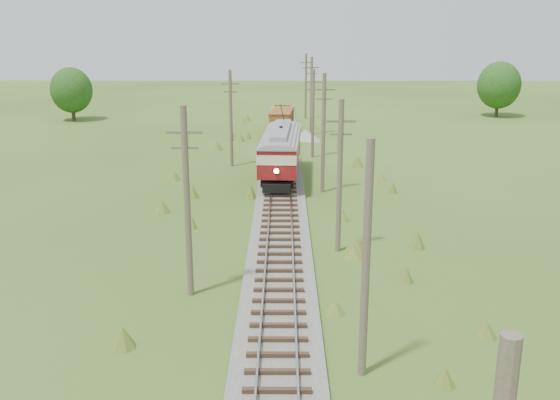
{
  "coord_description": "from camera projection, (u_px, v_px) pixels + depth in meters",
  "views": [
    {
      "loc": [
        0.21,
        -15.37,
        12.41
      ],
      "look_at": [
        0.0,
        20.62,
        2.26
      ],
      "focal_mm": 40.0,
      "sensor_mm": 36.0,
      "label": 1
    }
  ],
  "objects": [
    {
      "name": "utility_pole_r_4",
      "position": [
        313.0,
        113.0,
        59.32
      ],
      "size": [
        1.6,
        0.3,
        8.4
      ],
      "color": "brown",
      "rests_on": "ground"
    },
    {
      "name": "utility_pole_r_5",
      "position": [
        311.0,
        95.0,
        71.76
      ],
      "size": [
        1.6,
        0.3,
        8.9
      ],
      "color": "brown",
      "rests_on": "ground"
    },
    {
      "name": "utility_pole_l_a",
      "position": [
        187.0,
        201.0,
        28.48
      ],
      "size": [
        1.6,
        0.3,
        9.0
      ],
      "color": "brown",
      "rests_on": "ground"
    },
    {
      "name": "utility_pole_r_3",
      "position": [
        323.0,
        132.0,
        46.72
      ],
      "size": [
        1.6,
        0.3,
        9.0
      ],
      "color": "brown",
      "rests_on": "ground"
    },
    {
      "name": "streetcar",
      "position": [
        281.0,
        148.0,
        50.92
      ],
      "size": [
        3.55,
        12.69,
        5.76
      ],
      "rotation": [
        0.0,
        0.0,
        -0.05
      ],
      "color": "black",
      "rests_on": "ground"
    },
    {
      "name": "railbed_main",
      "position": [
        281.0,
        180.0,
        50.83
      ],
      "size": [
        3.6,
        96.0,
        0.57
      ],
      "color": "#605B54",
      "rests_on": "ground"
    },
    {
      "name": "tree_mid_b",
      "position": [
        499.0,
        85.0,
        86.11
      ],
      "size": [
        5.88,
        5.88,
        7.57
      ],
      "color": "#38281C",
      "rests_on": "ground"
    },
    {
      "name": "gravel_pile",
      "position": [
        307.0,
        135.0,
        69.39
      ],
      "size": [
        3.24,
        3.43,
        1.18
      ],
      "color": "gray",
      "rests_on": "ground"
    },
    {
      "name": "utility_pole_r_2",
      "position": [
        340.0,
        175.0,
        34.26
      ],
      "size": [
        1.6,
        0.3,
        8.6
      ],
      "color": "brown",
      "rests_on": "ground"
    },
    {
      "name": "gondola",
      "position": [
        282.0,
        119.0,
        71.86
      ],
      "size": [
        2.93,
        7.42,
        2.41
      ],
      "rotation": [
        0.0,
        0.0,
        -0.08
      ],
      "color": "black",
      "rests_on": "ground"
    },
    {
      "name": "utility_pole_l_b",
      "position": [
        231.0,
        118.0,
        55.48
      ],
      "size": [
        1.6,
        0.3,
        8.6
      ],
      "color": "brown",
      "rests_on": "ground"
    },
    {
      "name": "tree_mid_a",
      "position": [
        71.0,
        90.0,
        82.68
      ],
      "size": [
        5.46,
        5.46,
        7.03
      ],
      "color": "#38281C",
      "rests_on": "ground"
    },
    {
      "name": "utility_pole_r_6",
      "position": [
        306.0,
        85.0,
        84.3
      ],
      "size": [
        1.6,
        0.3,
        8.7
      ],
      "color": "brown",
      "rests_on": "ground"
    },
    {
      "name": "utility_pole_r_1",
      "position": [
        366.0,
        262.0,
        21.76
      ],
      "size": [
        0.3,
        0.3,
        8.8
      ],
      "color": "brown",
      "rests_on": "ground"
    }
  ]
}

